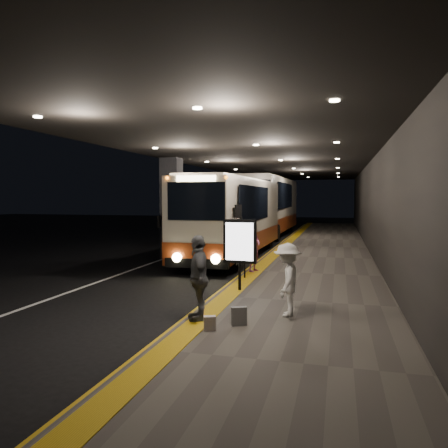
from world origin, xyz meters
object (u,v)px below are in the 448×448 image
Objects in this scene: coach_main at (234,221)px; passenger_boarding at (254,247)px; bag_plain at (210,323)px; stanchion_post at (245,259)px; passenger_waiting_grey at (198,278)px; coach_second at (268,209)px; bag_polka at (239,316)px; passenger_waiting_white at (287,280)px; info_sign at (240,243)px.

passenger_boarding is (1.77, -4.50, -0.65)m from coach_main.
bag_plain is 5.53m from stanchion_post.
bag_plain is (0.44, -0.66, -0.75)m from passenger_waiting_grey.
coach_second reaches higher than bag_polka.
coach_main is 10.43m from passenger_waiting_white.
coach_main is 39.31× the size of bag_plain.
passenger_waiting_white is 5.59× the size of bag_plain.
passenger_waiting_white is at bearing 48.97° from bag_polka.
stanchion_post reaches higher than bag_plain.
coach_main is 11.54m from bag_plain.
passenger_boarding reaches higher than bag_polka.
info_sign is (0.20, -3.07, 0.47)m from passenger_boarding.
bag_polka is at bearing -81.66° from coach_second.
bag_polka is (0.90, -0.19, -0.70)m from passenger_waiting_grey.
info_sign is 1.62× the size of stanchion_post.
coach_main is at bearing -87.97° from coach_second.
passenger_boarding reaches higher than passenger_waiting_white.
info_sign is at bearing 152.60° from passenger_waiting_grey.
passenger_boarding is at bearing 98.22° from bag_polka.
passenger_waiting_white is (3.52, -9.80, -0.71)m from coach_main.
passenger_waiting_grey is 4.84m from stanchion_post.
passenger_waiting_white is 2.06m from bag_plain.
coach_main reaches higher than passenger_waiting_white.
passenger_boarding is at bearing 87.71° from stanchion_post.
info_sign reaches higher than passenger_waiting_grey.
bag_plain is at bearing -84.90° from stanchion_post.
info_sign is (-0.70, 3.19, 1.13)m from bag_polka.
bag_polka is 0.67m from bag_plain.
coach_second is at bearing 100.61° from info_sign.
passenger_waiting_grey is (0.00, -6.08, 0.04)m from passenger_boarding.
passenger_boarding reaches higher than stanchion_post.
bag_plain is (-1.31, -1.45, -0.65)m from passenger_waiting_white.
coach_second is at bearing 92.31° from coach_main.
passenger_waiting_grey is at bearing -65.05° from passenger_waiting_white.
bag_polka is at bearing 54.77° from passenger_waiting_grey.
coach_second is at bearing 21.74° from passenger_boarding.
stanchion_post is (1.72, -5.75, -0.90)m from coach_main.
passenger_waiting_white is 4.20× the size of bag_polka.
stanchion_post is (-0.05, -1.25, -0.24)m from passenger_boarding.
passenger_boarding is at bearing -67.52° from coach_main.
passenger_boarding is 6.79m from bag_plain.
coach_second reaches higher than passenger_waiting_grey.
coach_main is at bearing -159.46° from passenger_waiting_white.
coach_main reaches higher than stanchion_post.
passenger_waiting_white reaches higher than stanchion_post.
passenger_waiting_white is 4.43m from stanchion_post.
coach_main is at bearing 101.12° from bag_plain.
coach_main is 6.23× the size of passenger_waiting_grey.
coach_second is 17.09m from stanchion_post.
coach_main is 7.04× the size of passenger_waiting_white.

